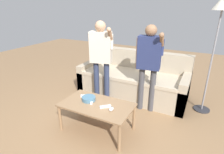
# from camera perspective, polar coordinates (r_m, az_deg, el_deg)

# --- Properties ---
(ground_plane) EXTENTS (12.00, 12.00, 0.00)m
(ground_plane) POSITION_cam_1_polar(r_m,az_deg,el_deg) (2.95, -5.70, -15.77)
(ground_plane) COLOR #93704C
(couch) EXTENTS (2.18, 0.88, 0.89)m
(couch) POSITION_cam_1_polar(r_m,az_deg,el_deg) (3.85, 6.56, -1.06)
(couch) COLOR #B7A88E
(couch) RESTS_ON ground
(coffee_table) EXTENTS (1.05, 0.59, 0.43)m
(coffee_table) POSITION_cam_1_polar(r_m,az_deg,el_deg) (2.73, -4.75, -9.34)
(coffee_table) COLOR #997551
(coffee_table) RESTS_ON ground
(snack_bowl) EXTENTS (0.20, 0.20, 0.06)m
(snack_bowl) POSITION_cam_1_polar(r_m,az_deg,el_deg) (2.81, -7.24, -6.68)
(snack_bowl) COLOR teal
(snack_bowl) RESTS_ON coffee_table
(game_remote_nunchuk) EXTENTS (0.06, 0.09, 0.05)m
(game_remote_nunchuk) POSITION_cam_1_polar(r_m,az_deg,el_deg) (2.54, -0.21, -9.92)
(game_remote_nunchuk) COLOR white
(game_remote_nunchuk) RESTS_ON coffee_table
(floor_lamp) EXTENTS (0.30, 0.30, 1.93)m
(floor_lamp) POSITION_cam_1_polar(r_m,az_deg,el_deg) (3.32, 30.78, 16.15)
(floor_lamp) COLOR #2D2D33
(floor_lamp) RESTS_ON ground
(player_right) EXTENTS (0.46, 0.33, 1.50)m
(player_right) POSITION_cam_1_polar(r_m,az_deg,el_deg) (3.09, 11.41, 5.41)
(player_right) COLOR #47474C
(player_right) RESTS_ON ground
(player_left) EXTENTS (0.49, 0.32, 1.54)m
(player_left) POSITION_cam_1_polar(r_m,az_deg,el_deg) (3.33, -3.45, 7.35)
(player_left) COLOR #2D3856
(player_left) RESTS_ON ground
(game_remote_wand_near) EXTENTS (0.09, 0.15, 0.03)m
(game_remote_wand_near) POSITION_cam_1_polar(r_m,az_deg,el_deg) (2.76, -6.27, -7.49)
(game_remote_wand_near) COLOR white
(game_remote_wand_near) RESTS_ON coffee_table
(game_remote_wand_far) EXTENTS (0.14, 0.14, 0.03)m
(game_remote_wand_far) POSITION_cam_1_polar(r_m,az_deg,el_deg) (2.61, -2.08, -9.17)
(game_remote_wand_far) COLOR white
(game_remote_wand_far) RESTS_ON coffee_table
(game_remote_wand_spare) EXTENTS (0.15, 0.11, 0.03)m
(game_remote_wand_spare) POSITION_cam_1_polar(r_m,az_deg,el_deg) (2.93, -8.23, -5.77)
(game_remote_wand_spare) COLOR white
(game_remote_wand_spare) RESTS_ON coffee_table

